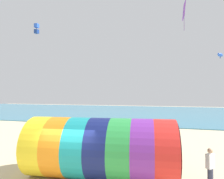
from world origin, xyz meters
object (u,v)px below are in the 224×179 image
(kite_handler, at_px, (210,167))
(giant_inflatable_tube, at_px, (101,148))
(kite_blue_box, at_px, (37,29))
(bystander_mid_beach, at_px, (60,126))
(bystander_near_water, at_px, (51,128))
(kite_blue_parafoil, at_px, (220,55))
(kite_purple_diamond, at_px, (184,11))

(kite_handler, bearing_deg, giant_inflatable_tube, -175.70)
(kite_blue_box, relative_size, bystander_mid_beach, 0.74)
(bystander_mid_beach, bearing_deg, kite_blue_box, 173.96)
(giant_inflatable_tube, xyz_separation_m, bystander_near_water, (-7.53, 7.23, -0.54))
(kite_blue_parafoil, bearing_deg, bystander_mid_beach, -161.12)
(kite_blue_parafoil, bearing_deg, giant_inflatable_tube, -120.24)
(kite_handler, relative_size, kite_purple_diamond, 0.68)
(kite_purple_diamond, distance_m, kite_blue_parafoil, 7.46)
(giant_inflatable_tube, bearing_deg, kite_handler, 4.30)
(kite_blue_parafoil, xyz_separation_m, bystander_near_water, (-16.07, -7.41, -7.40))
(kite_blue_box, distance_m, bystander_near_water, 11.10)
(kite_blue_parafoil, height_order, bystander_near_water, kite_blue_parafoil)
(giant_inflatable_tube, height_order, kite_handler, giant_inflatable_tube)
(kite_blue_parafoil, height_order, bystander_mid_beach, kite_blue_parafoil)
(kite_blue_box, relative_size, kite_blue_parafoil, 0.85)
(kite_handler, xyz_separation_m, bystander_mid_beach, (-12.55, 8.73, -0.11))
(kite_purple_diamond, relative_size, bystander_mid_beach, 1.63)
(kite_handler, bearing_deg, kite_blue_parafoil, 75.74)
(giant_inflatable_tube, relative_size, kite_blue_box, 6.44)
(kite_blue_box, bearing_deg, bystander_mid_beach, -6.04)
(kite_blue_parafoil, distance_m, bystander_near_water, 19.17)
(kite_purple_diamond, bearing_deg, bystander_near_water, -170.89)
(kite_purple_diamond, xyz_separation_m, bystander_near_water, (-12.03, -1.93, -10.45))
(bystander_near_water, bearing_deg, giant_inflatable_tube, -43.82)
(kite_blue_box, xyz_separation_m, kite_purple_diamond, (15.31, -0.28, 0.08))
(giant_inflatable_tube, height_order, bystander_mid_beach, giant_inflatable_tube)
(kite_handler, xyz_separation_m, kite_blue_box, (-15.72, 9.07, 10.40))
(kite_handler, xyz_separation_m, kite_purple_diamond, (-0.41, 8.79, 10.49))
(giant_inflatable_tube, distance_m, kite_blue_parafoil, 18.28)
(kite_handler, distance_m, kite_blue_box, 20.92)
(kite_blue_box, bearing_deg, kite_blue_parafoil, 15.04)
(giant_inflatable_tube, height_order, kite_purple_diamond, kite_purple_diamond)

